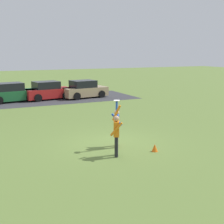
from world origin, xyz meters
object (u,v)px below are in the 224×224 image
object	(u,v)px
person_defender	(116,132)
parked_car_red	(48,91)
person_catcher	(117,125)
frisbee_disc	(117,101)
parked_car_green	(11,93)
field_cone_orange	(155,148)
parked_car_tan	(84,90)

from	to	relation	value
person_defender	parked_car_red	size ratio (longest dim) A/B	0.47
person_defender	person_catcher	bearing A→B (deg)	-0.00
frisbee_disc	parked_car_red	bearing A→B (deg)	87.23
person_catcher	person_defender	bearing A→B (deg)	-0.00
parked_car_green	person_defender	bearing A→B (deg)	-91.63
person_catcher	frisbee_disc	world-z (taller)	frisbee_disc
person_defender	frisbee_disc	bearing A→B (deg)	-0.00
person_catcher	field_cone_orange	distance (m)	1.91
parked_car_red	field_cone_orange	xyz separation A→B (m)	(0.51, -16.18, -0.57)
parked_car_green	frisbee_disc	bearing A→B (deg)	-89.54
parked_car_red	parked_car_tan	distance (m)	3.31
parked_car_tan	field_cone_orange	distance (m)	15.95
parked_car_red	field_cone_orange	size ratio (longest dim) A/B	13.50
parked_car_tan	frisbee_disc	bearing A→B (deg)	-113.73
person_catcher	parked_car_tan	bearing A→B (deg)	-168.11
person_defender	parked_car_green	distance (m)	16.11
person_catcher	parked_car_green	distance (m)	15.11
person_defender	parked_car_red	bearing A→B (deg)	22.78
person_catcher	parked_car_red	world-z (taller)	person_catcher
person_catcher	parked_car_tan	xyz separation A→B (m)	(3.90, 14.41, -0.25)
person_catcher	parked_car_red	bearing A→B (deg)	-155.39
frisbee_disc	parked_car_green	distance (m)	15.35
person_defender	field_cone_orange	world-z (taller)	person_defender
field_cone_orange	person_defender	bearing A→B (deg)	173.51
field_cone_orange	person_catcher	bearing A→B (deg)	131.62
parked_car_green	parked_car_red	bearing A→B (deg)	-8.59
parked_car_green	parked_car_tan	xyz separation A→B (m)	(6.36, -0.49, 0.00)
person_catcher	frisbee_disc	distance (m)	1.13
parked_car_green	field_cone_orange	distance (m)	16.60
parked_car_tan	field_cone_orange	xyz separation A→B (m)	(-2.76, -15.70, -0.57)
person_defender	parked_car_red	world-z (taller)	person_defender
person_defender	frisbee_disc	size ratio (longest dim) A/B	7.83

